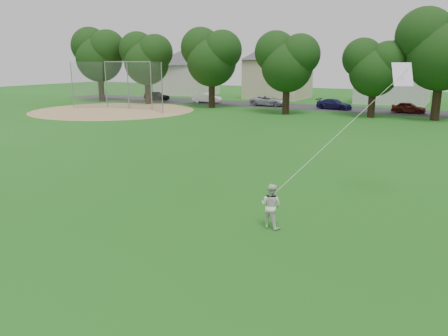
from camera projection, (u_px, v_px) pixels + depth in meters
The scene contains 9 objects.
ground at pixel (123, 249), 12.84m from camera, with size 160.00×160.00×0.00m, color #1B5313.
street at pixel (378, 111), 48.63m from camera, with size 90.00×7.00×0.01m, color #2D2D30.
dirt_infield at pixel (114, 110), 48.80m from camera, with size 18.00×18.00×0.02m, color #9E7F51.
older_boy at pixel (271, 206), 14.32m from camera, with size 0.73×0.57×1.51m, color silver.
kite at pixel (341, 131), 15.21m from camera, with size 2.04×2.92×6.99m.
baseball_backstop at pixel (125, 86), 49.38m from camera, with size 12.10×2.84×5.30m.
tree_row at pixel (410, 50), 40.13m from camera, with size 83.22×7.78×10.52m.
parked_cars at pixel (366, 105), 48.17m from camera, with size 62.15×2.22×1.26m.
house_row at pixel (402, 66), 55.63m from camera, with size 76.51×13.37×10.13m.
Camera 1 is at (8.32, -9.01, 5.38)m, focal length 35.00 mm.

